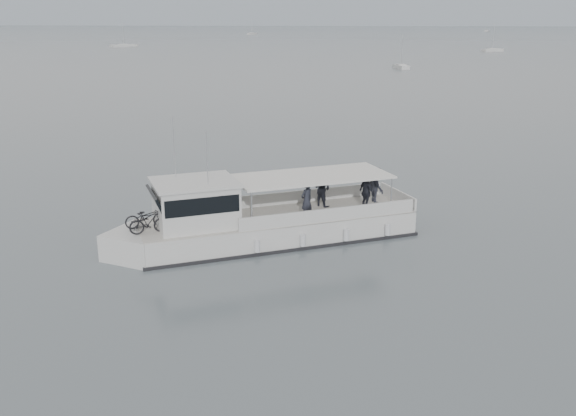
{
  "coord_description": "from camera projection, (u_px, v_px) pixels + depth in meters",
  "views": [
    {
      "loc": [
        7.0,
        -25.09,
        10.42
      ],
      "look_at": [
        4.61,
        3.7,
        1.6
      ],
      "focal_mm": 40.0,
      "sensor_mm": 36.0,
      "label": 1
    }
  ],
  "objects": [
    {
      "name": "tour_boat",
      "position": [
        251.0,
        222.0,
        29.98
      ],
      "size": [
        14.26,
        8.86,
        6.24
      ],
      "rotation": [
        0.0,
        0.0,
        0.44
      ],
      "color": "silver",
      "rests_on": "ground"
    },
    {
      "name": "moored_fleet",
      "position": [
        171.0,
        46.0,
        199.97
      ],
      "size": [
        338.52,
        341.96,
        10.87
      ],
      "color": "silver",
      "rests_on": "ground"
    },
    {
      "name": "ground",
      "position": [
        174.0,
        266.0,
        27.51
      ],
      "size": [
        1400.0,
        1400.0,
        0.0
      ],
      "primitive_type": "plane",
      "color": "#566065",
      "rests_on": "ground"
    },
    {
      "name": "headland",
      "position": [
        335.0,
        8.0,
        557.2
      ],
      "size": [
        1400.0,
        90.0,
        28.0
      ],
      "primitive_type": "cube",
      "color": "#939EA8",
      "rests_on": "ground"
    }
  ]
}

